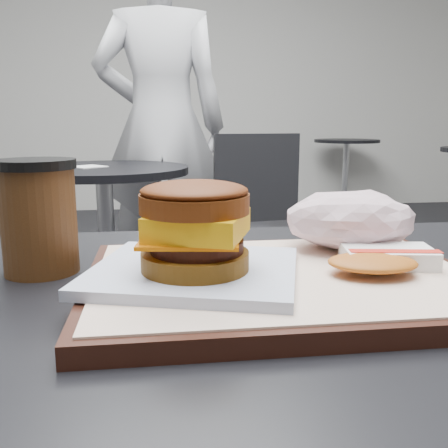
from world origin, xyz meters
TOP-DOWN VIEW (x-y plane):
  - serving_tray at (-0.01, 0.00)m, footprint 0.38×0.28m
  - breakfast_sandwich at (-0.10, -0.01)m, footprint 0.23×0.22m
  - hash_brown at (0.09, -0.00)m, footprint 0.13×0.10m
  - crumpled_wrapper at (0.09, 0.08)m, footprint 0.15×0.12m
  - coffee_cup at (-0.26, 0.10)m, footprint 0.09×0.09m
  - neighbor_table at (-0.35, 1.65)m, footprint 0.70×0.70m
  - napkin at (-0.41, 1.64)m, footprint 0.17×0.17m
  - neighbor_chair at (0.20, 1.78)m, footprint 0.63×0.47m
  - patron at (-0.11, 2.11)m, footprint 0.69×0.47m
  - bg_table_far at (1.80, 4.50)m, footprint 0.66×0.66m

SIDE VIEW (x-z plane):
  - neighbor_chair at x=0.20m, z-range 0.07..0.95m
  - neighbor_table at x=-0.35m, z-range 0.18..0.93m
  - bg_table_far at x=1.80m, z-range 0.19..0.94m
  - napkin at x=-0.41m, z-range 0.75..0.75m
  - serving_tray at x=-0.01m, z-range 0.77..0.79m
  - hash_brown at x=0.09m, z-range 0.79..0.81m
  - crumpled_wrapper at x=0.09m, z-range 0.79..0.86m
  - breakfast_sandwich at x=-0.10m, z-range 0.78..0.88m
  - coffee_cup at x=-0.26m, z-range 0.77..0.90m
  - patron at x=-0.11m, z-range 0.00..1.82m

